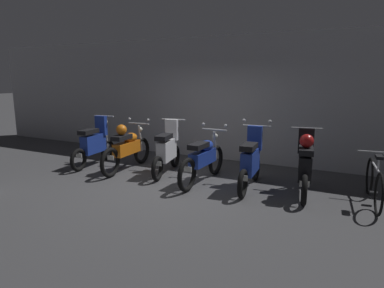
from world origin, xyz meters
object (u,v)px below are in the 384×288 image
motorbike_slot_2 (167,150)px  motorbike_slot_3 (203,159)px  motorbike_slot_0 (94,144)px  bicycle (374,183)px  motorbike_slot_4 (251,161)px  motorbike_slot_1 (127,147)px  motorbike_slot_5 (305,164)px

motorbike_slot_2 → motorbike_slot_3: size_ratio=0.85×
motorbike_slot_0 → bicycle: bearing=1.1°
motorbike_slot_2 → motorbike_slot_4: motorbike_slot_4 is taller
motorbike_slot_0 → motorbike_slot_2: same height
motorbike_slot_1 → motorbike_slot_5: size_ratio=1.17×
motorbike_slot_0 → motorbike_slot_1: size_ratio=0.86×
motorbike_slot_0 → bicycle: size_ratio=0.97×
motorbike_slot_1 → motorbike_slot_4: size_ratio=1.16×
motorbike_slot_5 → motorbike_slot_3: bearing=-175.1°
motorbike_slot_0 → motorbike_slot_3: size_ratio=0.86×
motorbike_slot_2 → bicycle: 4.07m
motorbike_slot_4 → motorbike_slot_5: (0.98, 0.11, 0.04)m
motorbike_slot_2 → motorbike_slot_3: (0.99, -0.23, -0.03)m
motorbike_slot_0 → motorbike_slot_5: (4.89, 0.10, 0.04)m
motorbike_slot_4 → bicycle: (2.10, 0.12, -0.17)m
motorbike_slot_1 → motorbike_slot_3: 1.96m
motorbike_slot_2 → motorbike_slot_4: (1.96, -0.18, 0.00)m
motorbike_slot_4 → motorbike_slot_5: 0.98m
motorbike_slot_3 → motorbike_slot_5: motorbike_slot_5 is taller
motorbike_slot_3 → bicycle: motorbike_slot_3 is taller
motorbike_slot_0 → motorbike_slot_2: (1.95, 0.17, 0.00)m
motorbike_slot_1 → motorbike_slot_5: (3.91, 0.11, 0.04)m
motorbike_slot_0 → motorbike_slot_5: size_ratio=1.00×
motorbike_slot_1 → motorbike_slot_2: 0.99m
motorbike_slot_5 → bicycle: motorbike_slot_5 is taller
motorbike_slot_4 → motorbike_slot_2: bearing=174.9°
motorbike_slot_5 → bicycle: bearing=0.7°
motorbike_slot_4 → bicycle: bearing=3.4°
motorbike_slot_1 → motorbike_slot_4: 2.93m
motorbike_slot_4 → motorbike_slot_5: bearing=6.5°
motorbike_slot_5 → motorbike_slot_2: bearing=178.7°
motorbike_slot_0 → motorbike_slot_2: size_ratio=1.01×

